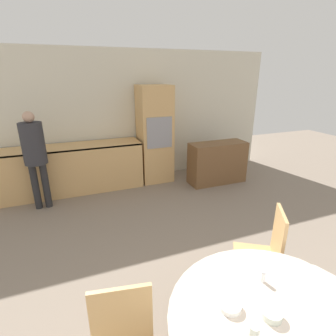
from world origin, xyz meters
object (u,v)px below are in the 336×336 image
sideboard (217,163)px  person_standing (34,151)px  oven_unit (155,135)px  cup (254,333)px  chair_far_right (266,251)px  bowl_near (230,306)px  bowl_centre (272,315)px

sideboard → person_standing: (-3.30, 0.09, 0.58)m
oven_unit → sideboard: bearing=-28.1°
oven_unit → cup: bearing=-101.0°
chair_far_right → cup: size_ratio=9.71×
person_standing → cup: 3.89m
sideboard → cup: size_ratio=11.70×
person_standing → bowl_near: bearing=-68.3°
oven_unit → bowl_centre: oven_unit is taller
oven_unit → bowl_centre: 4.14m
person_standing → bowl_centre: size_ratio=12.90×
oven_unit → person_standing: 2.23m
oven_unit → cup: (-0.81, -4.16, -0.19)m
sideboard → bowl_near: sideboard is taller
sideboard → chair_far_right: bearing=-112.5°
sideboard → bowl_centre: bearing=-116.7°
cup → bowl_near: (-0.00, 0.22, -0.03)m
sideboard → person_standing: 3.36m
person_standing → bowl_near: person_standing is taller
oven_unit → chair_far_right: size_ratio=2.01×
sideboard → bowl_near: bearing=-120.4°
bowl_near → oven_unit: bearing=78.3°
sideboard → bowl_near: (-1.95, -3.33, 0.33)m
oven_unit → sideboard: oven_unit is taller
oven_unit → sideboard: size_ratio=1.67×
chair_far_right → bowl_centre: chair_far_right is taller
oven_unit → bowl_near: (-0.81, -3.93, -0.22)m
sideboard → bowl_centre: (-1.75, -3.48, 0.33)m
cup → chair_far_right: bearing=44.6°
bowl_near → bowl_centre: bowl_centre is taller
sideboard → bowl_near: 3.87m
bowl_near → sideboard: bearing=59.6°
person_standing → cup: bearing=-69.5°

